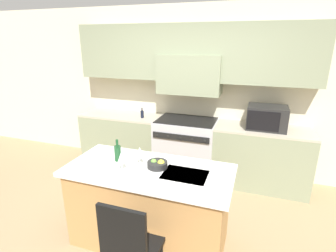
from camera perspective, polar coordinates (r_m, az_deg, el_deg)
ground_plane at (r=3.20m, az=-5.33°, el=-24.28°), size 10.00×10.00×0.00m
back_cabinetry at (r=4.30m, az=5.21°, el=10.72°), size 10.00×0.46×2.70m
back_counter at (r=4.36m, az=3.99°, el=-4.68°), size 3.72×0.62×0.93m
range_stove at (r=4.34m, az=3.92°, el=-4.65°), size 0.96×0.70×0.95m
microwave at (r=4.03m, az=20.69°, el=1.74°), size 0.55×0.41×0.34m
kitchen_island at (r=2.98m, az=-4.04°, el=-16.83°), size 1.73×0.80×0.90m
island_chair at (r=2.36m, az=-8.40°, el=-24.73°), size 0.42×0.40×1.00m
wine_bottle at (r=2.92m, az=-10.90°, el=-5.75°), size 0.07×0.07×0.25m
wine_glass_near at (r=2.69m, az=-10.12°, el=-6.86°), size 0.08×0.08×0.20m
wine_glass_far at (r=2.78m, az=-6.17°, el=-5.80°), size 0.08×0.08×0.20m
fruit_bowl at (r=2.75m, az=-2.29°, el=-8.30°), size 0.21×0.21×0.09m
oil_bottle_on_counter at (r=4.36m, az=-5.65°, el=2.62°), size 0.05×0.05×0.17m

